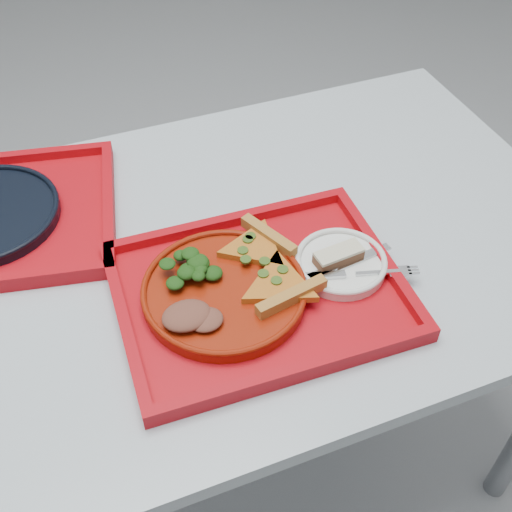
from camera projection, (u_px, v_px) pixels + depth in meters
name	position (u px, v px, depth m)	size (l,w,h in m)	color
ground	(177.00, 473.00, 1.61)	(10.00, 10.00, 0.00)	#93959B
table	(143.00, 299.00, 1.13)	(1.60, 0.80, 0.75)	silver
tray_main	(259.00, 294.00, 1.03)	(0.45, 0.35, 0.01)	#B00911
dinner_plate	(224.00, 293.00, 1.01)	(0.26, 0.26, 0.02)	maroon
side_plate	(341.00, 264.00, 1.06)	(0.15, 0.15, 0.01)	white
pizza_slice_a	(279.00, 282.00, 1.00)	(0.14, 0.12, 0.02)	orange
pizza_slice_b	(255.00, 246.00, 1.06)	(0.13, 0.11, 0.02)	orange
salad_heap	(188.00, 265.00, 1.01)	(0.08, 0.07, 0.04)	black
meat_portion	(187.00, 316.00, 0.95)	(0.08, 0.06, 0.02)	brown
dessert_bar	(339.00, 256.00, 1.05)	(0.08, 0.04, 0.02)	#4D2919
knife	(343.00, 264.00, 1.04)	(0.18, 0.02, 0.01)	silver
fork	(355.00, 274.00, 1.03)	(0.18, 0.02, 0.01)	silver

